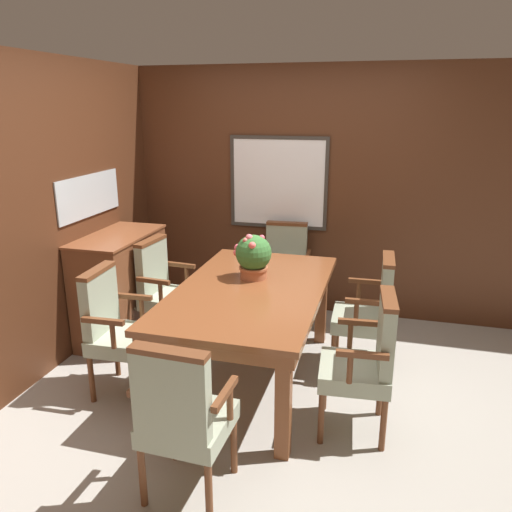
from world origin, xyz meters
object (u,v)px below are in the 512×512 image
object	(u,v)px
chair_left_near	(116,326)
chair_right_near	(366,358)
dining_table	(251,299)
chair_head_near	(182,414)
chair_left_far	(164,287)
chair_head_far	(285,267)
potted_plant	(253,256)
chair_right_far	(370,308)
sideboard_cabinet	(121,286)

from	to	relation	value
chair_left_near	chair_right_near	world-z (taller)	same
dining_table	chair_right_near	xyz separation A→B (m)	(0.88, -0.41, -0.15)
dining_table	chair_left_near	distance (m)	1.01
chair_head_near	chair_left_near	bearing A→B (deg)	-42.18
chair_left_near	chair_left_far	xyz separation A→B (m)	(-0.00, 0.83, 0.00)
dining_table	chair_left_far	world-z (taller)	chair_left_far
chair_left_far	chair_head_far	bearing A→B (deg)	-41.97
chair_left_far	potted_plant	distance (m)	1.00
chair_head_far	chair_left_far	distance (m)	1.24
chair_right_far	chair_right_near	distance (m)	0.84
chair_left_near	dining_table	bearing A→B (deg)	-69.30
dining_table	chair_head_far	world-z (taller)	chair_head_far
chair_left_near	chair_right_near	xyz separation A→B (m)	(1.80, -0.02, 0.00)
chair_head_far	sideboard_cabinet	bearing A→B (deg)	-152.80
chair_left_near	chair_right_near	size ratio (longest dim) A/B	1.00
potted_plant	sideboard_cabinet	xyz separation A→B (m)	(-1.32, 0.24, -0.47)
chair_head_near	chair_right_near	xyz separation A→B (m)	(0.90, 0.86, 0.00)
chair_left_near	potted_plant	world-z (taller)	potted_plant
chair_head_near	chair_right_near	size ratio (longest dim) A/B	1.00
chair_head_far	chair_right_near	xyz separation A→B (m)	(0.89, -1.69, 0.00)
sideboard_cabinet	potted_plant	bearing A→B (deg)	-10.27
chair_left_near	potted_plant	distance (m)	1.15
dining_table	chair_left_near	bearing A→B (deg)	-156.62
chair_right_near	chair_left_far	distance (m)	1.99
chair_right_far	potted_plant	world-z (taller)	potted_plant
dining_table	chair_right_far	size ratio (longest dim) A/B	1.91
sideboard_cabinet	chair_left_far	bearing A→B (deg)	-2.75
chair_right_far	chair_right_near	world-z (taller)	same
chair_left_far	sideboard_cabinet	size ratio (longest dim) A/B	0.99
chair_left_near	chair_right_far	bearing A→B (deg)	-68.06
chair_left_far	dining_table	bearing A→B (deg)	-109.84
dining_table	potted_plant	bearing A→B (deg)	100.34
chair_head_far	chair_right_near	world-z (taller)	same
chair_right_near	chair_head_near	bearing A→B (deg)	-50.85
chair_head_far	potted_plant	distance (m)	1.14
chair_head_far	dining_table	bearing A→B (deg)	-93.81
chair_right_near	chair_left_near	bearing A→B (deg)	-95.16
chair_left_far	chair_right_far	bearing A→B (deg)	-85.02
chair_right_far	sideboard_cabinet	size ratio (longest dim) A/B	0.99
dining_table	chair_head_far	size ratio (longest dim) A/B	1.91
chair_head_far	sideboard_cabinet	distance (m)	1.58
chair_right_far	sideboard_cabinet	distance (m)	2.23
chair_head_near	potted_plant	size ratio (longest dim) A/B	2.66
chair_right_far	chair_head_far	size ratio (longest dim) A/B	1.00
chair_head_far	chair_left_far	size ratio (longest dim) A/B	1.00
chair_left_near	chair_left_far	size ratio (longest dim) A/B	1.00
chair_right_near	sideboard_cabinet	distance (m)	2.40
potted_plant	chair_left_far	bearing A→B (deg)	166.08
chair_right_near	potted_plant	world-z (taller)	potted_plant
chair_right_near	chair_left_far	bearing A→B (deg)	-119.74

